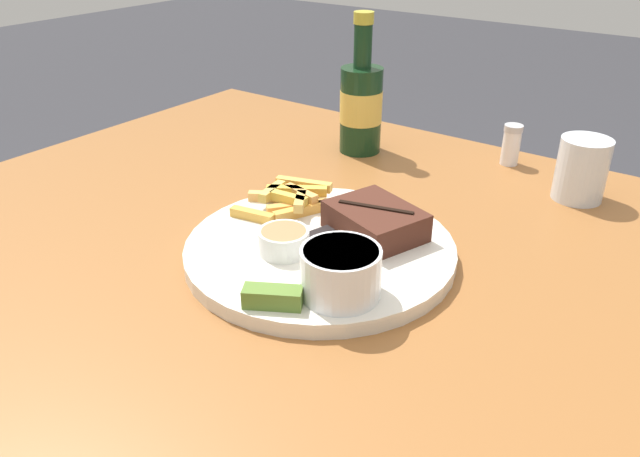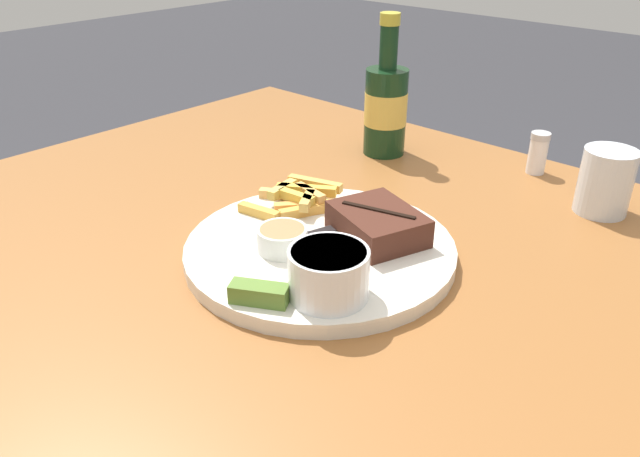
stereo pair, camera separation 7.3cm
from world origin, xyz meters
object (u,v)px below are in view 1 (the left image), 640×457
salt_shaker (511,144)px  knife_utensil (341,227)px  coleslaw_cup (341,270)px  pickle_spear (273,297)px  fork_utensil (272,219)px  dipping_sauce_cup (284,240)px  steak_portion (375,221)px  drinking_glass (582,169)px  dinner_plate (320,250)px  beer_bottle (361,104)px

salt_shaker → knife_utensil: bearing=-101.2°
coleslaw_cup → salt_shaker: coleslaw_cup is taller
coleslaw_cup → knife_utensil: 0.15m
knife_utensil → salt_shaker: 0.38m
pickle_spear → fork_utensil: pickle_spear is taller
salt_shaker → dipping_sauce_cup: bearing=-101.8°
steak_portion → coleslaw_cup: 0.14m
fork_utensil → drinking_glass: size_ratio=1.51×
pickle_spear → coleslaw_cup: bearing=52.4°
dinner_plate → fork_utensil: size_ratio=2.39×
dinner_plate → steak_portion: size_ratio=2.45×
dinner_plate → steak_portion: steak_portion is taller
steak_portion → fork_utensil: steak_portion is taller
dipping_sauce_cup → pickle_spear: (0.06, -0.09, -0.01)m
dinner_plate → dipping_sauce_cup: dipping_sauce_cup is taller
steak_portion → pickle_spear: bearing=-91.0°
dipping_sauce_cup → drinking_glass: size_ratio=0.66×
steak_portion → pickle_spear: 0.19m
steak_portion → dipping_sauce_cup: (-0.06, -0.10, -0.00)m
knife_utensil → beer_bottle: beer_bottle is taller
fork_utensil → salt_shaker: salt_shaker is taller
dipping_sauce_cup → coleslaw_cup: bearing=-18.4°
salt_shaker → steak_portion: bearing=-95.4°
pickle_spear → salt_shaker: (0.04, 0.55, 0.00)m
salt_shaker → beer_bottle: bearing=-158.3°
dinner_plate → knife_utensil: (-0.00, 0.04, 0.01)m
pickle_spear → knife_utensil: 0.18m
steak_portion → knife_utensil: 0.04m
beer_bottle → drinking_glass: bearing=3.5°
dipping_sauce_cup → fork_utensil: (-0.06, 0.05, -0.01)m
pickle_spear → salt_shaker: salt_shaker is taller
pickle_spear → knife_utensil: pickle_spear is taller
coleslaw_cup → drinking_glass: drinking_glass is taller
steak_portion → knife_utensil: size_ratio=0.80×
steak_portion → dipping_sauce_cup: size_ratio=2.22×
beer_bottle → pickle_spear: bearing=-67.4°
steak_portion → dipping_sauce_cup: bearing=-121.8°
dipping_sauce_cup → beer_bottle: beer_bottle is taller
steak_portion → knife_utensil: (-0.04, -0.01, -0.01)m
dinner_plate → coleslaw_cup: 0.12m
dinner_plate → pickle_spear: size_ratio=5.12×
steak_portion → coleslaw_cup: (0.04, -0.13, 0.01)m
coleslaw_cup → salt_shaker: size_ratio=1.28×
salt_shaker → fork_utensil: bearing=-111.3°
pickle_spear → knife_utensil: size_ratio=0.38×
knife_utensil → fork_utensil: bearing=127.3°
beer_bottle → salt_shaker: beer_bottle is taller
coleslaw_cup → beer_bottle: bearing=120.3°
fork_utensil → beer_bottle: (-0.07, 0.31, 0.06)m
knife_utensil → drinking_glass: (0.20, 0.30, 0.02)m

